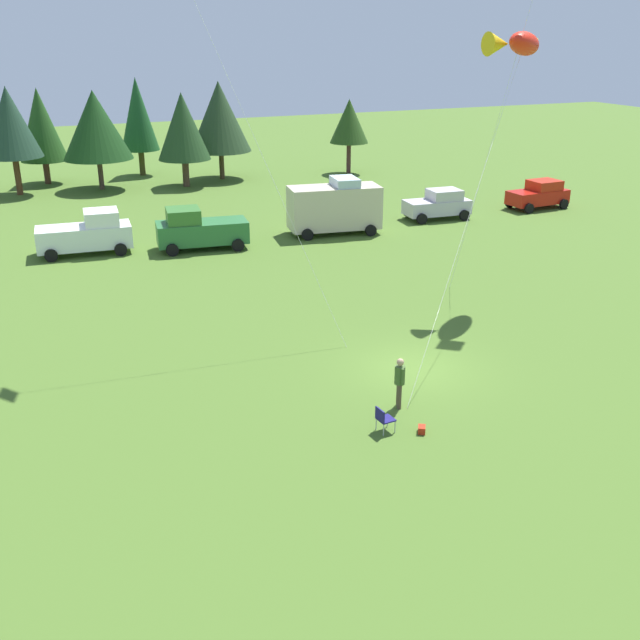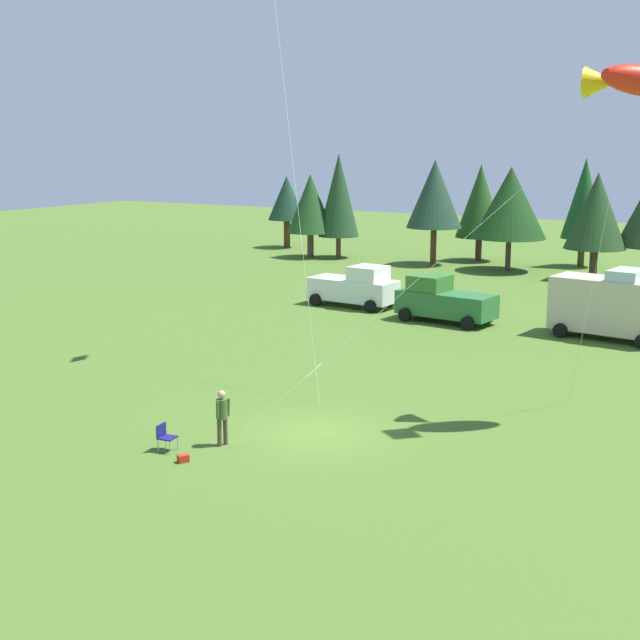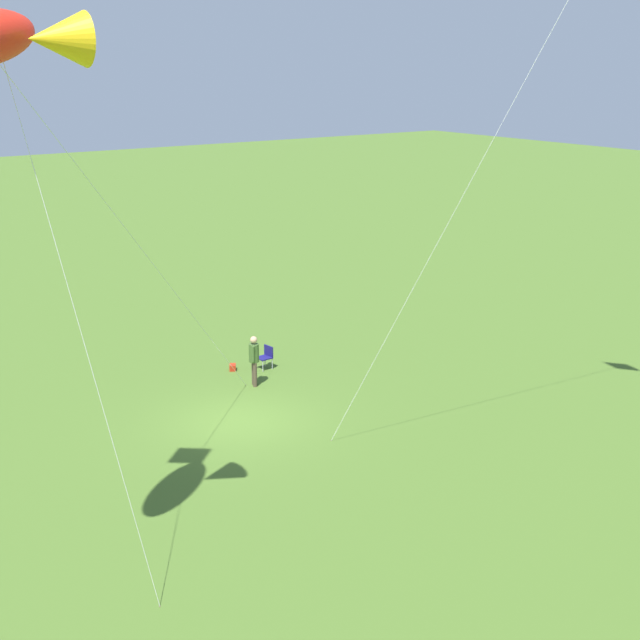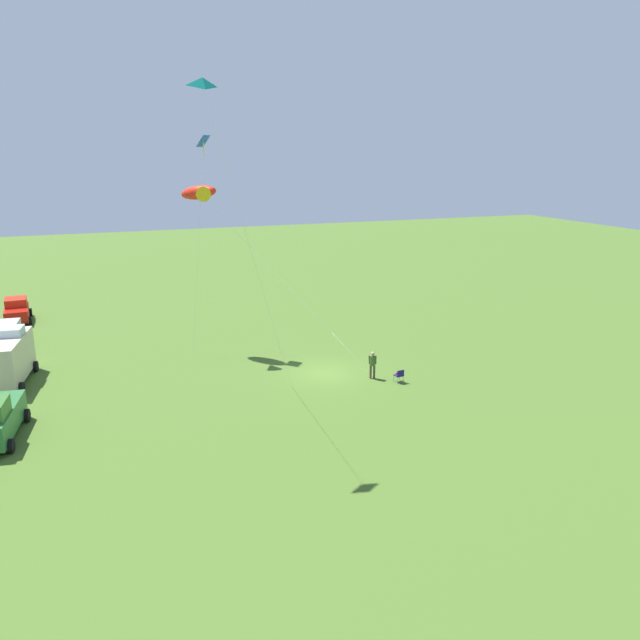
# 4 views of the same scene
# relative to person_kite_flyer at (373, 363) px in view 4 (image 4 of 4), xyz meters

# --- Properties ---
(ground_plane) EXTENTS (160.00, 160.00, 0.00)m
(ground_plane) POSITION_rel_person_kite_flyer_xyz_m (1.95, 2.39, -1.02)
(ground_plane) COLOR #456423
(person_kite_flyer) EXTENTS (0.44, 0.51, 1.74)m
(person_kite_flyer) POSITION_rel_person_kite_flyer_xyz_m (0.00, 0.00, 0.00)
(person_kite_flyer) COLOR #4C3D2E
(person_kite_flyer) RESTS_ON ground
(folding_chair) EXTENTS (0.53, 0.53, 0.82)m
(folding_chair) POSITION_rel_person_kite_flyer_xyz_m (-1.23, -1.24, -0.53)
(folding_chair) COLOR navy
(folding_chair) RESTS_ON ground
(backpack_on_grass) EXTENTS (0.35, 0.39, 0.22)m
(backpack_on_grass) POSITION_rel_person_kite_flyer_xyz_m (-0.15, -1.75, -0.91)
(backpack_on_grass) COLOR #AF2712
(backpack_on_grass) RESTS_ON ground
(van_camper_beige) EXTENTS (5.66, 3.23, 3.34)m
(van_camper_beige) POSITION_rel_person_kite_flyer_xyz_m (7.10, 21.14, 0.62)
(van_camper_beige) COLOR beige
(van_camper_beige) RESTS_ON ground
(car_silver_compact) EXTENTS (4.32, 2.47, 1.89)m
(car_silver_compact) POSITION_rel_person_kite_flyer_xyz_m (14.78, 21.87, -0.07)
(car_silver_compact) COLOR #BAB2C2
(car_silver_compact) RESTS_ON ground
(car_red_sedan) EXTENTS (4.29, 2.39, 1.89)m
(car_red_sedan) POSITION_rel_person_kite_flyer_xyz_m (22.74, 21.83, -0.07)
(car_red_sedan) COLOR red
(car_red_sedan) RESTS_ON ground
(kite_large_fish) EXTENTS (11.46, 10.08, 11.63)m
(kite_large_fish) POSITION_rel_person_kite_flyer_xyz_m (9.81, 8.47, 9.96)
(kite_large_fish) COLOR red
(kite_large_fish) RESTS_ON ground
(kite_diamond_blue) EXTENTS (2.86, 2.37, 14.74)m
(kite_diamond_blue) POSITION_rel_person_kite_flyer_xyz_m (10.28, 8.00, 12.81)
(kite_diamond_blue) COLOR blue
(kite_diamond_blue) RESTS_ON ground
(kite_delta_teal) EXTENTS (6.05, 6.17, 16.80)m
(kite_delta_teal) POSITION_rel_person_kite_flyer_xyz_m (-5.03, 10.68, 15.40)
(kite_delta_teal) COLOR #11968E
(kite_delta_teal) RESTS_ON ground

